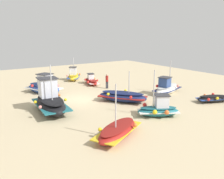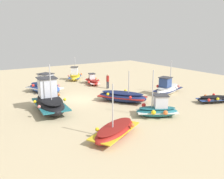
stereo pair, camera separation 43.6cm
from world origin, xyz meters
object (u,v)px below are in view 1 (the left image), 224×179
(fishing_boat_7, at_px, (74,76))
(fishing_boat_0, at_px, (44,87))
(fishing_boat_3, at_px, (122,96))
(fishing_boat_8, at_px, (118,131))
(fishing_boat_4, at_px, (167,88))
(fishing_boat_5, at_px, (50,102))
(fishing_boat_6, at_px, (213,98))
(fishing_boat_1, at_px, (91,81))
(person_walking, at_px, (107,80))
(fishing_boat_2, at_px, (159,109))

(fishing_boat_7, bearing_deg, fishing_boat_0, -18.48)
(fishing_boat_3, bearing_deg, fishing_boat_8, 105.72)
(fishing_boat_0, bearing_deg, fishing_boat_7, 104.26)
(fishing_boat_4, height_order, fishing_boat_5, fishing_boat_5)
(fishing_boat_4, relative_size, fishing_boat_8, 1.04)
(fishing_boat_6, bearing_deg, fishing_boat_1, -44.14)
(fishing_boat_6, height_order, fishing_boat_8, fishing_boat_8)
(fishing_boat_7, bearing_deg, fishing_boat_8, 14.67)
(fishing_boat_1, relative_size, fishing_boat_3, 0.77)
(fishing_boat_7, height_order, person_walking, fishing_boat_7)
(fishing_boat_7, distance_m, person_walking, 6.92)
(fishing_boat_0, height_order, fishing_boat_8, fishing_boat_8)
(fishing_boat_1, bearing_deg, fishing_boat_3, -175.70)
(fishing_boat_0, xyz_separation_m, fishing_boat_1, (1.05, -6.31, -0.28))
(fishing_boat_6, bearing_deg, fishing_boat_3, -12.18)
(fishing_boat_4, bearing_deg, person_walking, -70.05)
(fishing_boat_1, bearing_deg, person_walking, -159.74)
(fishing_boat_1, relative_size, fishing_boat_6, 1.11)
(person_walking, bearing_deg, fishing_boat_5, 130.37)
(fishing_boat_3, height_order, person_walking, fishing_boat_3)
(fishing_boat_0, distance_m, fishing_boat_1, 6.40)
(fishing_boat_4, bearing_deg, fishing_boat_1, -79.04)
(fishing_boat_0, height_order, fishing_boat_6, fishing_boat_0)
(fishing_boat_6, xyz_separation_m, fishing_boat_7, (16.87, 6.31, 0.20))
(fishing_boat_5, relative_size, fishing_boat_6, 1.54)
(fishing_boat_1, relative_size, fishing_boat_7, 0.95)
(fishing_boat_5, distance_m, fishing_boat_6, 14.58)
(fishing_boat_8, bearing_deg, fishing_boat_5, 78.11)
(fishing_boat_6, bearing_deg, fishing_boat_8, 28.35)
(fishing_boat_4, bearing_deg, fishing_boat_0, -51.42)
(fishing_boat_3, relative_size, person_walking, 2.76)
(fishing_boat_2, height_order, fishing_boat_3, fishing_boat_2)
(fishing_boat_5, height_order, fishing_boat_8, fishing_boat_5)
(fishing_boat_2, relative_size, fishing_boat_4, 0.83)
(fishing_boat_3, xyz_separation_m, fishing_boat_5, (0.91, 6.56, 0.34))
(fishing_boat_6, relative_size, fishing_boat_7, 0.85)
(fishing_boat_0, xyz_separation_m, fishing_boat_6, (-12.05, -11.93, -0.34))
(fishing_boat_0, relative_size, fishing_boat_1, 1.27)
(fishing_boat_3, height_order, fishing_boat_5, fishing_boat_5)
(fishing_boat_4, xyz_separation_m, fishing_boat_5, (1.08, 12.26, 0.25))
(fishing_boat_2, relative_size, fishing_boat_6, 1.13)
(fishing_boat_5, relative_size, fishing_boat_7, 1.31)
(fishing_boat_0, bearing_deg, fishing_boat_6, 18.36)
(fishing_boat_8, bearing_deg, fishing_boat_3, 24.53)
(fishing_boat_1, bearing_deg, fishing_boat_6, -143.97)
(fishing_boat_5, xyz_separation_m, fishing_boat_6, (-5.68, -13.43, -0.50))
(fishing_boat_3, distance_m, fishing_boat_7, 12.11)
(fishing_boat_3, bearing_deg, fishing_boat_5, 46.18)
(fishing_boat_5, xyz_separation_m, fishing_boat_7, (11.19, -7.11, -0.29))
(fishing_boat_0, xyz_separation_m, fishing_boat_5, (-6.37, 1.49, 0.16))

